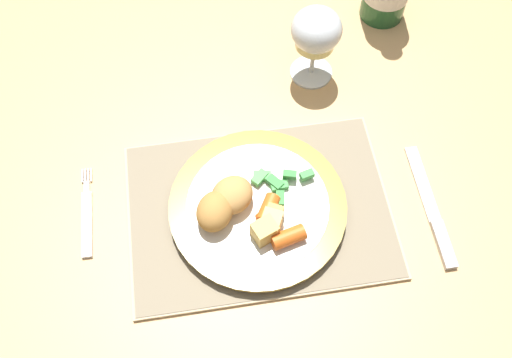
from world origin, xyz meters
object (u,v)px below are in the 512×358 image
(dining_table, at_px, (221,195))
(dinner_plate, at_px, (258,207))
(fork, at_px, (87,218))
(table_knife, at_px, (434,216))
(wine_glass, at_px, (316,33))

(dining_table, relative_size, dinner_plate, 4.70)
(dinner_plate, bearing_deg, dining_table, 118.54)
(dinner_plate, height_order, fork, dinner_plate)
(fork, distance_m, table_knife, 0.48)
(dining_table, xyz_separation_m, table_knife, (0.29, -0.13, 0.10))
(table_knife, bearing_deg, dining_table, 155.93)
(wine_glass, bearing_deg, fork, -150.12)
(dining_table, bearing_deg, wine_glass, 41.49)
(wine_glass, bearing_deg, dining_table, -138.51)
(fork, bearing_deg, wine_glass, 29.88)
(dining_table, height_order, table_knife, table_knife)
(dinner_plate, relative_size, wine_glass, 1.87)
(wine_glass, bearing_deg, dinner_plate, -117.88)
(dinner_plate, height_order, wine_glass, wine_glass)
(dining_table, bearing_deg, dinner_plate, -61.46)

